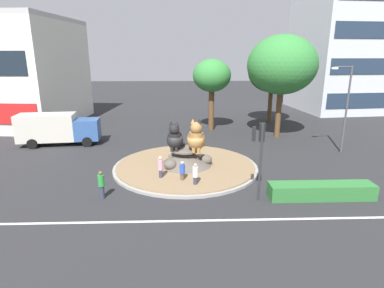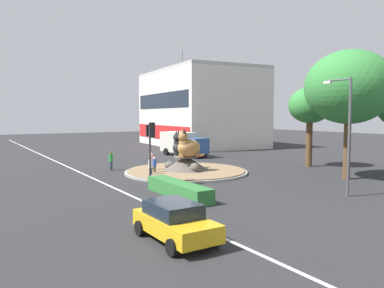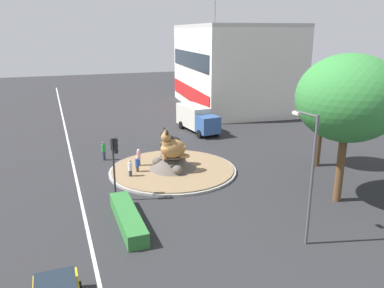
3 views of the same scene
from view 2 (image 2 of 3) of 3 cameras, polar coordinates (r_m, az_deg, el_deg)
name	(u,v)px [view 2 (image 2 of 3)]	position (r m, az deg, el deg)	size (l,w,h in m)	color
ground_plane	(186,173)	(32.90, -0.90, -4.40)	(160.00, 160.00, 0.00)	#28282B
lane_centreline	(99,181)	(29.63, -13.95, -5.51)	(112.00, 0.20, 0.01)	silver
roundabout_island	(186,168)	(32.83, -0.91, -3.66)	(10.70, 10.70, 1.48)	gray
cat_statue_black	(182,146)	(33.28, -1.59, -0.34)	(1.45, 2.15, 2.19)	black
cat_statue_tabby	(188,147)	(31.80, -0.64, -0.41)	(1.63, 2.45, 2.41)	#9E703D
traffic_light_mast	(151,140)	(26.36, -6.28, 0.67)	(0.79, 0.46, 4.54)	#2D2D33
shophouse_block	(199,108)	(62.58, 1.08, 5.45)	(23.16, 15.87, 15.67)	silver
clipped_hedge_strip	(178,189)	(23.39, -2.08, -6.91)	(6.16, 1.20, 0.90)	#2D7033
broadleaf_tree_behind_island	(349,87)	(31.74, 22.77, 7.95)	(6.72, 6.72, 10.07)	brown
third_tree_left	(310,106)	(38.26, 17.52, 5.50)	(4.11, 4.11, 7.75)	brown
streetlight_arm	(347,129)	(24.95, 22.46, 2.17)	(1.85, 0.38, 7.33)	#4C4C51
pedestrian_pink_shirt	(152,162)	(33.04, -6.17, -2.76)	(0.33, 0.33, 1.75)	#33384C
pedestrian_blue_shirt	(154,166)	(31.57, -5.76, -3.30)	(0.35, 0.35, 1.55)	brown
pedestrian_white_shirt	(151,167)	(30.51, -6.33, -3.46)	(0.35, 0.35, 1.66)	#33384C
pedestrian_green_shirt	(111,160)	(35.07, -12.24, -2.47)	(0.37, 0.37, 1.71)	#33384C
sedan_on_far_lane	(175,221)	(15.35, -2.65, -11.59)	(4.15, 2.11, 1.55)	gold
delivery_box_truck	(183,143)	(46.26, -1.42, 0.13)	(7.42, 3.08, 2.93)	#335693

